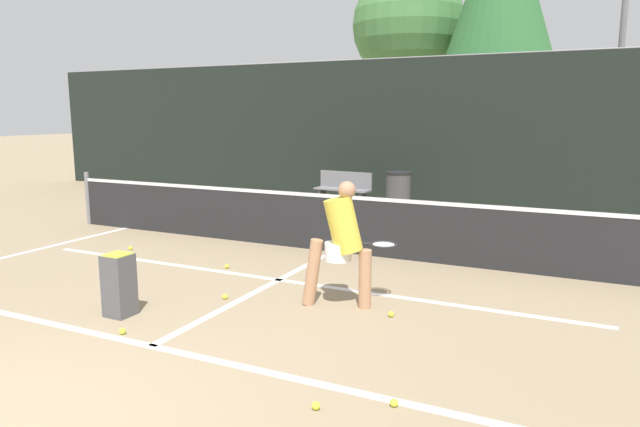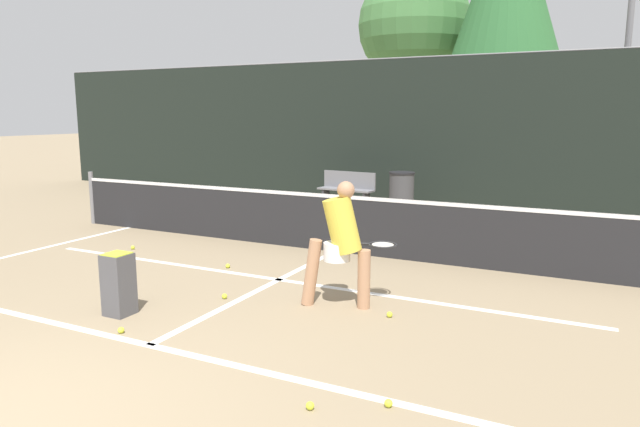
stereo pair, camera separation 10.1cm
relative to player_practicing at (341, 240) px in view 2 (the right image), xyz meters
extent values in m
cube|color=white|center=(-1.20, -1.89, -0.80)|extent=(11.00, 0.10, 0.01)
cube|color=white|center=(-1.20, 0.61, -0.80)|extent=(8.25, 0.10, 0.01)
cube|color=white|center=(-1.20, 0.26, -0.80)|extent=(0.10, 4.30, 0.01)
cube|color=white|center=(-5.71, 0.26, -0.80)|extent=(0.10, 5.30, 0.01)
cylinder|color=slate|center=(-6.70, 2.41, -0.26)|extent=(0.09, 0.09, 1.07)
cube|color=#232326|center=(-1.20, 2.41, -0.32)|extent=(11.00, 0.02, 0.95)
cube|color=white|center=(-1.20, 2.41, 0.12)|extent=(11.00, 0.03, 0.06)
cube|color=black|center=(-1.20, 7.80, 0.98)|extent=(24.00, 0.06, 3.55)
cylinder|color=slate|center=(-1.20, 7.80, 2.77)|extent=(24.00, 0.04, 0.04)
cylinder|color=tan|center=(0.27, 0.07, -0.45)|extent=(0.15, 0.15, 0.69)
cylinder|color=tan|center=(-0.33, -0.10, -0.40)|extent=(0.29, 0.21, 0.81)
cylinder|color=white|center=(-0.04, -0.02, -0.14)|extent=(0.31, 0.31, 0.21)
cylinder|color=yellow|center=(0.01, 0.00, 0.18)|extent=(0.46, 0.37, 0.71)
sphere|color=tan|center=(0.05, 0.01, 0.58)|extent=(0.20, 0.20, 0.20)
cylinder|color=#262628|center=(0.09, 0.27, -0.09)|extent=(0.30, 0.11, 0.03)
torus|color=#262628|center=(0.38, 0.35, -0.09)|extent=(0.42, 0.42, 0.02)
cylinder|color=beige|center=(0.38, 0.35, -0.09)|extent=(0.32, 0.32, 0.01)
sphere|color=#D1E033|center=(0.78, -2.28, -0.77)|extent=(0.07, 0.07, 0.07)
sphere|color=#D1E033|center=(-1.68, -1.78, -0.77)|extent=(0.07, 0.07, 0.07)
sphere|color=#D1E033|center=(-2.18, 0.79, -0.77)|extent=(0.07, 0.07, 0.07)
sphere|color=#D1E033|center=(0.65, -0.10, -0.77)|extent=(0.07, 0.07, 0.07)
sphere|color=#D1E033|center=(-3.19, -0.09, -0.77)|extent=(0.07, 0.07, 0.07)
sphere|color=#D1E033|center=(1.30, -1.97, -0.77)|extent=(0.07, 0.07, 0.07)
sphere|color=#D1E033|center=(-4.29, 1.04, -0.77)|extent=(0.07, 0.07, 0.07)
sphere|color=#D1E033|center=(-1.38, -0.39, -0.77)|extent=(0.07, 0.07, 0.07)
cube|color=#4C4C51|center=(-2.12, -1.36, -0.45)|extent=(0.28, 0.28, 0.70)
cube|color=#D1E033|center=(-2.12, -1.36, -0.12)|extent=(0.25, 0.25, 0.06)
cube|color=slate|center=(-2.84, 6.54, -0.36)|extent=(1.43, 0.50, 0.04)
cube|color=slate|center=(-2.82, 6.72, -0.15)|extent=(1.40, 0.18, 0.42)
cube|color=#333338|center=(-3.40, 6.60, -0.58)|extent=(0.06, 0.32, 0.44)
cube|color=#333338|center=(-2.28, 6.48, -0.58)|extent=(0.06, 0.32, 0.44)
cylinder|color=#3F3F42|center=(-1.41, 6.45, -0.35)|extent=(0.56, 0.56, 0.90)
cylinder|color=black|center=(-1.41, 6.45, 0.12)|extent=(0.59, 0.59, 0.04)
cube|color=silver|center=(-1.93, 10.04, -0.41)|extent=(1.88, 4.05, 0.78)
cube|color=#1E2328|center=(-1.93, 9.84, 0.25)|extent=(1.58, 2.43, 0.52)
cylinder|color=black|center=(-1.08, 11.34, -0.50)|extent=(0.18, 0.60, 0.60)
cylinder|color=black|center=(-1.08, 8.75, -0.50)|extent=(0.18, 0.60, 0.60)
cylinder|color=slate|center=(2.98, 11.19, 3.39)|extent=(0.16, 0.16, 8.39)
cylinder|color=brown|center=(-4.74, 17.67, 1.30)|extent=(0.28, 0.28, 4.20)
sphere|color=#477F42|center=(-4.74, 17.67, 5.01)|extent=(4.62, 4.62, 4.62)
cylinder|color=brown|center=(-0.86, 16.08, 1.31)|extent=(0.28, 0.28, 4.22)
cube|color=beige|center=(-1.20, 26.86, 1.88)|extent=(36.00, 2.40, 5.36)
camera|label=1|loc=(2.56, -5.90, 1.44)|focal=32.00mm
camera|label=2|loc=(2.65, -5.86, 1.44)|focal=32.00mm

